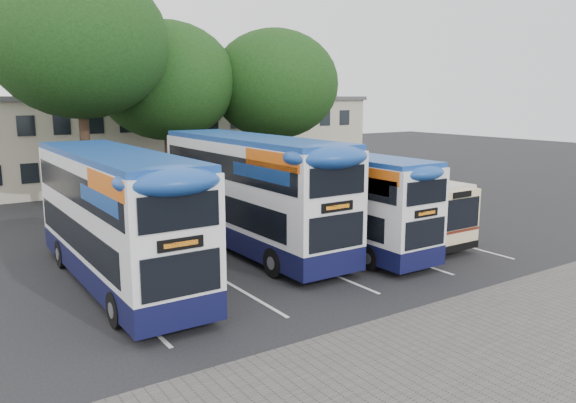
% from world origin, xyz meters
% --- Properties ---
extents(ground, '(120.00, 120.00, 0.00)m').
position_xyz_m(ground, '(0.00, 0.00, 0.00)').
color(ground, black).
rests_on(ground, ground).
extents(paving_strip, '(40.00, 6.00, 0.01)m').
position_xyz_m(paving_strip, '(-2.00, -5.00, 0.01)').
color(paving_strip, '#595654').
rests_on(paving_strip, ground).
extents(bay_lines, '(14.12, 11.00, 0.01)m').
position_xyz_m(bay_lines, '(-3.75, 5.00, 0.01)').
color(bay_lines, silver).
rests_on(bay_lines, ground).
extents(depot_building, '(32.40, 8.40, 6.20)m').
position_xyz_m(depot_building, '(0.00, 26.99, 3.15)').
color(depot_building, '#B2AE8F').
rests_on(depot_building, ground).
extents(lamp_post, '(0.25, 1.05, 9.06)m').
position_xyz_m(lamp_post, '(6.00, 19.97, 5.08)').
color(lamp_post, gray).
rests_on(lamp_post, ground).
extents(tree_left, '(8.71, 8.71, 12.47)m').
position_xyz_m(tree_left, '(-8.40, 16.12, 8.76)').
color(tree_left, black).
rests_on(tree_left, ground).
extents(tree_mid, '(8.12, 8.12, 10.53)m').
position_xyz_m(tree_mid, '(-2.92, 18.78, 7.07)').
color(tree_mid, black).
rests_on(tree_mid, ground).
extents(tree_right, '(8.03, 8.03, 10.35)m').
position_xyz_m(tree_right, '(3.64, 17.32, 6.93)').
color(tree_right, black).
rests_on(tree_right, ground).
extents(bus_dd_left, '(2.59, 10.68, 4.45)m').
position_xyz_m(bus_dd_left, '(-10.32, 5.08, 2.45)').
color(bus_dd_left, '#0E1036').
rests_on(bus_dd_left, ground).
extents(bus_dd_mid, '(2.69, 11.09, 4.62)m').
position_xyz_m(bus_dd_mid, '(-4.41, 6.47, 2.55)').
color(bus_dd_mid, '#0E1036').
rests_on(bus_dd_mid, ground).
extents(bus_dd_right, '(2.29, 9.43, 3.93)m').
position_xyz_m(bus_dd_right, '(-1.29, 4.69, 2.16)').
color(bus_dd_right, '#0E1036').
rests_on(bus_dd_right, ground).
extents(bus_single, '(2.36, 9.26, 2.76)m').
position_xyz_m(bus_single, '(1.63, 5.54, 1.56)').
color(bus_single, beige).
rests_on(bus_single, ground).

